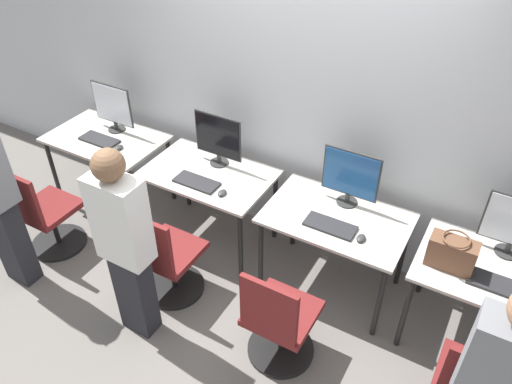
{
  "coord_description": "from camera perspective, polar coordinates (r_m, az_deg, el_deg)",
  "views": [
    {
      "loc": [
        1.45,
        -2.4,
        3.1
      ],
      "look_at": [
        0.0,
        0.14,
        0.87
      ],
      "focal_mm": 35.0,
      "sensor_mm": 36.0,
      "label": 1
    }
  ],
  "objects": [
    {
      "name": "desk_far_left",
      "position": [
        4.85,
        -16.66,
        5.18
      ],
      "size": [
        1.06,
        0.69,
        0.72
      ],
      "color": "#BCB7AD",
      "rests_on": "ground_plane"
    },
    {
      "name": "mouse_far_left",
      "position": [
        4.59,
        -15.42,
        4.92
      ],
      "size": [
        0.06,
        0.09,
        0.03
      ],
      "color": "#333333",
      "rests_on": "desk_far_left"
    },
    {
      "name": "monitor_right",
      "position": [
        3.74,
        10.74,
        1.73
      ],
      "size": [
        0.44,
        0.16,
        0.45
      ],
      "color": "#2D2D2D",
      "rests_on": "desk_right"
    },
    {
      "name": "office_chair_left",
      "position": [
        3.93,
        -10.2,
        -7.75
      ],
      "size": [
        0.48,
        0.48,
        0.88
      ],
      "color": "black",
      "rests_on": "ground_plane"
    },
    {
      "name": "wall_back",
      "position": [
        3.91,
        5.01,
        11.4
      ],
      "size": [
        12.0,
        0.05,
        2.8
      ],
      "color": "#B7BCC1",
      "rests_on": "ground_plane"
    },
    {
      "name": "office_chair_far_left",
      "position": [
        4.62,
        -22.97,
        -2.64
      ],
      "size": [
        0.48,
        0.48,
        0.88
      ],
      "color": "black",
      "rests_on": "ground_plane"
    },
    {
      "name": "keyboard_far_left",
      "position": [
        4.76,
        -17.46,
        5.71
      ],
      "size": [
        0.37,
        0.17,
        0.02
      ],
      "color": "#262628",
      "rests_on": "desk_far_left"
    },
    {
      "name": "keyboard_far_right",
      "position": [
        3.54,
        25.98,
        -9.5
      ],
      "size": [
        0.37,
        0.17,
        0.02
      ],
      "color": "#262628",
      "rests_on": "desk_far_right"
    },
    {
      "name": "ground_plane",
      "position": [
        4.18,
        -0.95,
        -10.58
      ],
      "size": [
        20.0,
        20.0,
        0.0
      ],
      "primitive_type": "plane",
      "color": "slate"
    },
    {
      "name": "mouse_left",
      "position": [
        3.89,
        -3.89,
        -0.09
      ],
      "size": [
        0.06,
        0.09,
        0.03
      ],
      "color": "#333333",
      "rests_on": "desk_left"
    },
    {
      "name": "monitor_left",
      "position": [
        4.13,
        -4.36,
        6.1
      ],
      "size": [
        0.44,
        0.16,
        0.45
      ],
      "color": "#2D2D2D",
      "rests_on": "desk_left"
    },
    {
      "name": "desk_right",
      "position": [
        3.79,
        9.11,
        -3.78
      ],
      "size": [
        1.06,
        0.69,
        0.72
      ],
      "color": "#BCB7AD",
      "rests_on": "ground_plane"
    },
    {
      "name": "office_chair_right",
      "position": [
        3.48,
        2.58,
        -14.84
      ],
      "size": [
        0.48,
        0.48,
        0.88
      ],
      "color": "black",
      "rests_on": "ground_plane"
    },
    {
      "name": "monitor_far_left",
      "position": [
        4.79,
        -16.07,
        9.36
      ],
      "size": [
        0.44,
        0.16,
        0.45
      ],
      "color": "#2D2D2D",
      "rests_on": "desk_far_left"
    },
    {
      "name": "person_left",
      "position": [
        3.4,
        -14.76,
        -5.61
      ],
      "size": [
        0.36,
        0.21,
        1.57
      ],
      "color": "#232328",
      "rests_on": "ground_plane"
    },
    {
      "name": "keyboard_right",
      "position": [
        3.63,
        8.47,
        -3.84
      ],
      "size": [
        0.37,
        0.17,
        0.02
      ],
      "color": "#262628",
      "rests_on": "desk_right"
    },
    {
      "name": "desk_far_right",
      "position": [
        3.69,
        25.87,
        -9.26
      ],
      "size": [
        1.06,
        0.69,
        0.72
      ],
      "color": "#BCB7AD",
      "rests_on": "ground_plane"
    },
    {
      "name": "desk_left",
      "position": [
        4.2,
        -5.38,
        1.29
      ],
      "size": [
        1.06,
        0.69,
        0.72
      ],
      "color": "#BCB7AD",
      "rests_on": "ground_plane"
    },
    {
      "name": "mouse_right",
      "position": [
        3.56,
        11.91,
        -5.18
      ],
      "size": [
        0.06,
        0.09,
        0.03
      ],
      "color": "#333333",
      "rests_on": "desk_right"
    },
    {
      "name": "handbag",
      "position": [
        3.47,
        21.47,
        -6.51
      ],
      "size": [
        0.3,
        0.18,
        0.25
      ],
      "color": "brown",
      "rests_on": "desk_far_right"
    },
    {
      "name": "keyboard_left",
      "position": [
        4.03,
        -6.81,
        1.13
      ],
      "size": [
        0.37,
        0.17,
        0.02
      ],
      "color": "#262628",
      "rests_on": "desk_left"
    }
  ]
}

